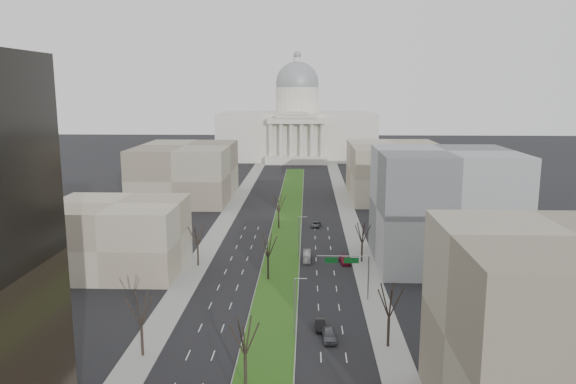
% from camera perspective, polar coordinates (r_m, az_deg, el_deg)
% --- Properties ---
extents(ground, '(600.00, 600.00, 0.00)m').
position_cam_1_polar(ground, '(148.29, -0.18, -3.77)').
color(ground, black).
rests_on(ground, ground).
extents(median, '(8.00, 222.03, 0.20)m').
position_cam_1_polar(median, '(147.29, -0.19, -3.83)').
color(median, '#999993').
rests_on(median, ground).
extents(sidewalk_left, '(5.00, 330.00, 0.15)m').
position_cam_1_polar(sidewalk_left, '(126.21, -8.63, -6.43)').
color(sidewalk_left, gray).
rests_on(sidewalk_left, ground).
extents(sidewalk_right, '(5.00, 330.00, 0.15)m').
position_cam_1_polar(sidewalk_right, '(124.69, 7.50, -6.61)').
color(sidewalk_right, gray).
rests_on(sidewalk_right, ground).
extents(capitol, '(80.00, 46.00, 55.00)m').
position_cam_1_polar(capitol, '(293.93, 0.93, 6.57)').
color(capitol, beige).
rests_on(capitol, ground).
extents(building_beige_left, '(26.00, 22.00, 14.00)m').
position_cam_1_polar(building_beige_left, '(118.95, -16.99, -4.36)').
color(building_beige_left, gray).
rests_on(building_beige_left, ground).
extents(building_tan_right, '(26.00, 24.00, 22.00)m').
position_cam_1_polar(building_tan_right, '(67.13, 26.78, -13.11)').
color(building_tan_right, gray).
rests_on(building_tan_right, ground).
extents(building_grey_right, '(28.00, 26.00, 24.00)m').
position_cam_1_polar(building_grey_right, '(121.59, 15.53, -1.55)').
color(building_grey_right, slate).
rests_on(building_grey_right, ground).
extents(building_far_left, '(30.00, 40.00, 18.00)m').
position_cam_1_polar(building_far_left, '(190.02, -10.33, 2.00)').
color(building_far_left, gray).
rests_on(building_far_left, ground).
extents(building_far_right, '(30.00, 40.00, 18.00)m').
position_cam_1_polar(building_far_right, '(192.88, 10.79, 2.11)').
color(building_far_right, gray).
rests_on(building_far_right, ground).
extents(tree_left_mid, '(5.40, 5.40, 9.72)m').
position_cam_1_polar(tree_left_mid, '(80.73, -14.75, -11.37)').
color(tree_left_mid, black).
rests_on(tree_left_mid, ground).
extents(tree_left_far, '(5.28, 5.28, 9.50)m').
position_cam_1_polar(tree_left_far, '(117.71, -9.20, -4.27)').
color(tree_left_far, black).
rests_on(tree_left_far, ground).
extents(tree_right_mid, '(5.52, 5.52, 9.94)m').
position_cam_1_polar(tree_right_mid, '(81.99, 10.27, -10.72)').
color(tree_right_mid, black).
rests_on(tree_right_mid, ground).
extents(tree_right_far, '(5.04, 5.04, 9.07)m').
position_cam_1_polar(tree_right_far, '(120.03, 7.56, -4.09)').
color(tree_right_far, black).
rests_on(tree_right_far, ground).
extents(tree_median_a, '(5.40, 5.40, 9.72)m').
position_cam_1_polar(tree_median_a, '(70.56, -4.40, -14.34)').
color(tree_median_a, black).
rests_on(tree_median_a, ground).
extents(tree_median_b, '(5.40, 5.40, 9.72)m').
position_cam_1_polar(tree_median_b, '(108.01, -2.05, -5.40)').
color(tree_median_b, black).
rests_on(tree_median_b, ground).
extents(tree_median_c, '(5.40, 5.40, 9.72)m').
position_cam_1_polar(tree_median_c, '(146.81, -0.96, -1.11)').
color(tree_median_c, black).
rests_on(tree_median_c, ground).
extents(streetlamp_median_b, '(1.90, 0.20, 9.16)m').
position_cam_1_polar(streetlamp_median_b, '(84.81, 0.71, -11.51)').
color(streetlamp_median_b, gray).
rests_on(streetlamp_median_b, ground).
extents(streetlamp_median_c, '(1.90, 0.20, 9.16)m').
position_cam_1_polar(streetlamp_median_c, '(122.80, 1.14, -4.49)').
color(streetlamp_median_c, gray).
rests_on(streetlamp_median_c, ground).
extents(mast_arm_signs, '(9.12, 0.24, 8.09)m').
position_cam_1_polar(mast_arm_signs, '(98.80, 6.61, -7.54)').
color(mast_arm_signs, gray).
rests_on(mast_arm_signs, ground).
extents(car_grey_near, '(2.17, 4.94, 1.66)m').
position_cam_1_polar(car_grey_near, '(85.40, 4.21, -14.29)').
color(car_grey_near, '#53555C').
rests_on(car_grey_near, ground).
extents(car_black, '(1.57, 4.28, 1.40)m').
position_cam_1_polar(car_black, '(88.91, 3.32, -13.33)').
color(car_black, black).
rests_on(car_black, ground).
extents(car_red, '(2.63, 5.10, 1.42)m').
position_cam_1_polar(car_red, '(120.29, 5.78, -6.90)').
color(car_red, maroon).
rests_on(car_red, ground).
extents(car_grey_far, '(2.97, 5.12, 1.34)m').
position_cam_1_polar(car_grey_far, '(150.51, 2.87, -3.30)').
color(car_grey_far, '#44474B').
rests_on(car_grey_far, ground).
extents(box_van, '(1.61, 6.69, 1.86)m').
position_cam_1_polar(box_van, '(121.65, 1.94, -6.54)').
color(box_van, white).
rests_on(box_van, ground).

